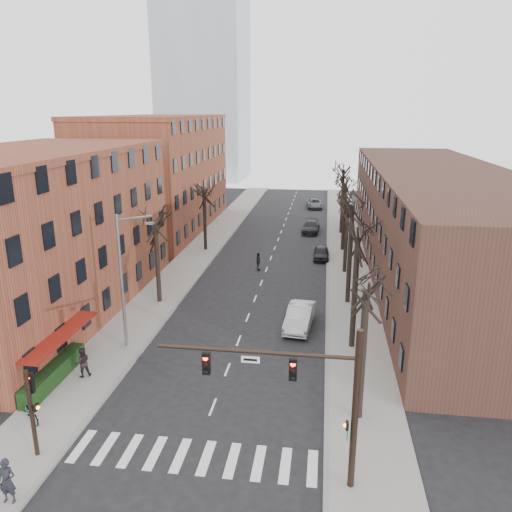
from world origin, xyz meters
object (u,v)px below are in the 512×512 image
at_px(parked_car_mid, 311,227).
at_px(bicycle, 32,413).
at_px(silver_sedan, 300,317).
at_px(parked_car_near, 321,253).
at_px(pedestrian_a, 7,481).

height_order(parked_car_mid, bicycle, parked_car_mid).
distance_m(silver_sedan, parked_car_mid, 29.41).
xyz_separation_m(silver_sedan, parked_car_mid, (-0.20, 29.40, -0.09)).
height_order(parked_car_near, pedestrian_a, pedestrian_a).
relative_size(parked_car_near, bicycle, 2.30).
distance_m(silver_sedan, pedestrian_a, 21.36).
height_order(parked_car_mid, pedestrian_a, pedestrian_a).
relative_size(silver_sedan, parked_car_near, 1.26).
height_order(parked_car_near, bicycle, parked_car_near).
bearing_deg(parked_car_mid, parked_car_near, -79.91).
bearing_deg(bicycle, parked_car_near, 14.64).
xyz_separation_m(silver_sedan, bicycle, (-12.67, -13.46, -0.22)).
bearing_deg(silver_sedan, parked_car_near, 91.45).
xyz_separation_m(silver_sedan, parked_car_near, (1.30, 17.60, -0.15)).
xyz_separation_m(parked_car_near, pedestrian_a, (-11.80, -36.20, 0.45)).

